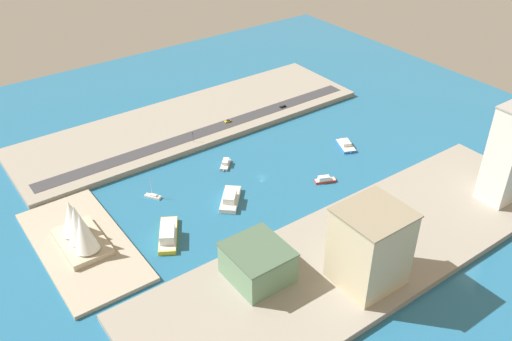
# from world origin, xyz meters

# --- Properties ---
(ground_plane) EXTENTS (440.00, 440.00, 0.00)m
(ground_plane) POSITION_xyz_m (0.00, 0.00, 0.00)
(ground_plane) COLOR #23668E
(quay_west) EXTENTS (70.00, 240.00, 3.48)m
(quay_west) POSITION_xyz_m (-81.69, 0.00, 1.74)
(quay_west) COLOR gray
(quay_west) RESTS_ON ground_plane
(quay_east) EXTENTS (70.00, 240.00, 3.48)m
(quay_east) POSITION_xyz_m (81.69, 0.00, 1.74)
(quay_east) COLOR gray
(quay_east) RESTS_ON ground_plane
(peninsula_point) EXTENTS (85.78, 39.89, 2.00)m
(peninsula_point) POSITION_xyz_m (1.80, 107.77, 1.00)
(peninsula_point) COLOR #A89E89
(peninsula_point) RESTS_ON ground_plane
(road_strip) EXTENTS (10.68, 228.00, 0.15)m
(road_strip) POSITION_xyz_m (60.67, 0.00, 3.56)
(road_strip) COLOR #38383D
(road_strip) RESTS_ON quay_east
(catamaran_blue) EXTENTS (18.58, 14.11, 3.71)m
(catamaran_blue) POSITION_xyz_m (-3.38, -63.62, 1.31)
(catamaran_blue) COLOR blue
(catamaran_blue) RESTS_ON ground_plane
(ferry_white_commuter) EXTENTS (22.97, 21.87, 6.26)m
(ferry_white_commuter) POSITION_xyz_m (-9.38, 28.44, 2.24)
(ferry_white_commuter) COLOR silver
(ferry_white_commuter) RESTS_ON ground_plane
(sailboat_small_white) EXTENTS (9.49, 7.60, 12.63)m
(sailboat_small_white) POSITION_xyz_m (19.07, 60.98, 0.89)
(sailboat_small_white) COLOR white
(sailboat_small_white) RESTS_ON ground_plane
(yacht_sleek_gray) EXTENTS (11.84, 11.69, 3.67)m
(yacht_sleek_gray) POSITION_xyz_m (22.64, 10.64, 1.40)
(yacht_sleek_gray) COLOR #999EA3
(yacht_sleek_gray) RESTS_ON ground_plane
(tugboat_red) EXTENTS (8.37, 13.12, 3.71)m
(tugboat_red) POSITION_xyz_m (-25.08, -26.37, 1.45)
(tugboat_red) COLOR red
(tugboat_red) RESTS_ON ground_plane
(ferry_yellow_fast) EXTENTS (27.78, 21.24, 7.17)m
(ferry_yellow_fast) POSITION_xyz_m (-16.86, 70.69, 2.78)
(ferry_yellow_fast) COLOR yellow
(ferry_yellow_fast) RESTS_ON ground_plane
(hotel_broad_white) EXTENTS (16.52, 17.88, 54.39)m
(hotel_broad_white) POSITION_xyz_m (-94.46, -86.94, 30.71)
(hotel_broad_white) COLOR silver
(hotel_broad_white) RESTS_ON quay_west
(office_block_beige) EXTENTS (26.99, 28.69, 37.65)m
(office_block_beige) POSITION_xyz_m (-97.12, 14.14, 22.34)
(office_block_beige) COLOR #C6B793
(office_block_beige) RESTS_ON quay_west
(terminal_long_green) EXTENTS (27.55, 25.61, 16.42)m
(terminal_long_green) POSITION_xyz_m (-67.52, 52.46, 11.72)
(terminal_long_green) COLOR slate
(terminal_long_green) RESTS_ON quay_west
(suv_black) EXTENTS (1.85, 4.73, 1.38)m
(suv_black) POSITION_xyz_m (58.39, -61.22, 4.33)
(suv_black) COLOR black
(suv_black) RESTS_ON road_strip
(taxi_yellow_cab) EXTENTS (2.18, 4.44, 1.64)m
(taxi_yellow_cab) POSITION_xyz_m (62.72, -17.53, 4.43)
(taxi_yellow_cab) COLOR black
(taxi_yellow_cab) RESTS_ON road_strip
(traffic_light_waterfront) EXTENTS (0.36, 0.36, 6.50)m
(traffic_light_waterfront) POSITION_xyz_m (54.02, 14.40, 7.83)
(traffic_light_waterfront) COLOR black
(traffic_light_waterfront) RESTS_ON quay_east
(opera_landmark) EXTENTS (33.05, 20.14, 23.38)m
(opera_landmark) POSITION_xyz_m (2.02, 107.77, 12.23)
(opera_landmark) COLOR #BCAD93
(opera_landmark) RESTS_ON peninsula_point
(park_tree_cluster) EXTENTS (14.39, 14.30, 9.51)m
(park_tree_cluster) POSITION_xyz_m (-73.44, -9.14, 9.48)
(park_tree_cluster) COLOR brown
(park_tree_cluster) RESTS_ON quay_west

